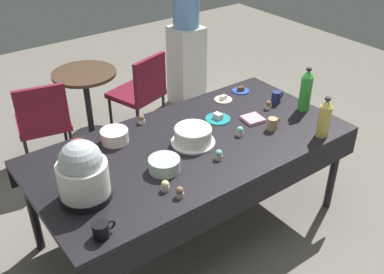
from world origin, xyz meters
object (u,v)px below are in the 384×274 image
(frosted_layer_cake, at_px, (193,136))
(cupcake_lemon, at_px, (219,155))
(dessert_plate_cobalt, at_px, (241,90))
(coffee_mug_red, at_px, (79,147))
(cupcake_vanilla, at_px, (180,192))
(coffee_mug_navy, at_px, (276,97))
(slow_cooker, at_px, (83,173))
(glass_salad_bowl, at_px, (164,165))
(dessert_plate_cream, at_px, (223,99))
(coffee_mug_tan, at_px, (273,124))
(maroon_chair_left, at_px, (43,119))
(dessert_plate_teal, at_px, (218,118))
(cupcake_mint, at_px, (240,131))
(maroon_chair_right, at_px, (141,90))
(soda_bottle_ginger_ale, at_px, (325,118))
(ceramic_snack_bowl, at_px, (115,136))
(cupcake_cocoa, at_px, (141,119))
(coffee_mug_black, at_px, (101,230))
(cupcake_rose, at_px, (268,105))
(dessert_plate_coral, at_px, (91,166))
(soda_bottle_lime_soda, at_px, (306,90))
(potluck_table, at_px, (192,151))
(round_cafe_table, at_px, (87,94))
(water_cooler, at_px, (186,55))
(cupcake_berry, at_px, (165,186))

(frosted_layer_cake, xyz_separation_m, cupcake_lemon, (0.02, -0.26, -0.02))
(dessert_plate_cobalt, xyz_separation_m, coffee_mug_red, (-1.48, -0.07, 0.04))
(cupcake_vanilla, distance_m, coffee_mug_navy, 1.39)
(slow_cooker, bearing_deg, glass_salad_bowl, -5.12)
(dessert_plate_cream, height_order, coffee_mug_tan, coffee_mug_tan)
(cupcake_vanilla, relative_size, coffee_mug_red, 0.55)
(frosted_layer_cake, xyz_separation_m, maroon_chair_left, (-0.57, 1.40, -0.32))
(coffee_mug_red, bearing_deg, cupcake_lemon, -40.37)
(dessert_plate_teal, bearing_deg, coffee_mug_tan, -57.13)
(frosted_layer_cake, xyz_separation_m, dessert_plate_cobalt, (0.80, 0.40, -0.05))
(cupcake_mint, distance_m, coffee_mug_red, 1.10)
(cupcake_mint, xyz_separation_m, maroon_chair_right, (0.09, 1.52, -0.29))
(soda_bottle_ginger_ale, height_order, maroon_chair_left, soda_bottle_ginger_ale)
(ceramic_snack_bowl, height_order, coffee_mug_red, coffee_mug_red)
(cupcake_cocoa, xyz_separation_m, coffee_mug_navy, (1.03, -0.36, 0.02))
(coffee_mug_black, bearing_deg, cupcake_rose, 16.19)
(cupcake_lemon, relative_size, coffee_mug_black, 0.53)
(ceramic_snack_bowl, relative_size, cupcake_mint, 2.82)
(maroon_chair_right, bearing_deg, ceramic_snack_bowl, -127.96)
(ceramic_snack_bowl, height_order, dessert_plate_coral, ceramic_snack_bowl)
(dessert_plate_cobalt, bearing_deg, cupcake_mint, -132.41)
(dessert_plate_cream, xyz_separation_m, coffee_mug_red, (-1.26, -0.03, 0.04))
(soda_bottle_ginger_ale, relative_size, soda_bottle_lime_soda, 0.86)
(potluck_table, height_order, dessert_plate_teal, dessert_plate_teal)
(cupcake_vanilla, height_order, soda_bottle_ginger_ale, soda_bottle_ginger_ale)
(frosted_layer_cake, xyz_separation_m, soda_bottle_ginger_ale, (0.78, -0.47, 0.08))
(frosted_layer_cake, xyz_separation_m, cupcake_rose, (0.77, 0.05, -0.02))
(maroon_chair_right, bearing_deg, frosted_layer_cake, -106.46)
(ceramic_snack_bowl, bearing_deg, cupcake_vanilla, -88.73)
(coffee_mug_tan, xyz_separation_m, maroon_chair_right, (-0.15, 1.59, -0.30))
(round_cafe_table, bearing_deg, cupcake_mint, -77.57)
(coffee_mug_navy, distance_m, water_cooler, 1.64)
(dessert_plate_cobalt, height_order, maroon_chair_left, maroon_chair_left)
(cupcake_berry, relative_size, cupcake_mint, 1.00)
(frosted_layer_cake, height_order, cupcake_lemon, frosted_layer_cake)
(coffee_mug_black, bearing_deg, dessert_plate_teal, 25.15)
(coffee_mug_red, bearing_deg, soda_bottle_lime_soda, -15.56)
(dessert_plate_teal, height_order, dessert_plate_cream, dessert_plate_teal)
(cupcake_rose, xyz_separation_m, cupcake_vanilla, (-1.17, -0.46, 0.00))
(dessert_plate_teal, relative_size, cupcake_cocoa, 2.80)
(cupcake_berry, distance_m, soda_bottle_ginger_ale, 1.24)
(coffee_mug_red, xyz_separation_m, water_cooler, (1.84, 1.34, -0.21))
(cupcake_mint, distance_m, cupcake_rose, 0.47)
(cupcake_berry, bearing_deg, coffee_mug_black, -165.73)
(cupcake_rose, relative_size, maroon_chair_left, 0.08)
(glass_salad_bowl, bearing_deg, coffee_mug_black, -153.35)
(cupcake_cocoa, relative_size, coffee_mug_black, 0.53)
(soda_bottle_ginger_ale, height_order, water_cooler, water_cooler)
(cupcake_mint, distance_m, water_cooler, 1.99)
(cupcake_mint, relative_size, round_cafe_table, 0.09)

